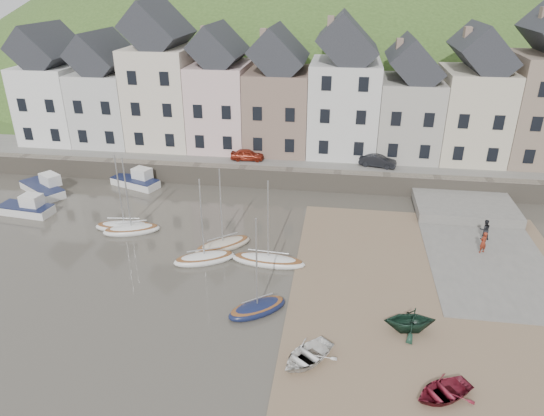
% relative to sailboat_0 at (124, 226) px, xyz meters
% --- Properties ---
extents(ground, '(160.00, 160.00, 0.00)m').
position_rel_sailboat_0_xyz_m(ground, '(11.69, -6.83, -0.26)').
color(ground, '#443F35').
rests_on(ground, ground).
extents(quay_land, '(90.00, 30.00, 1.50)m').
position_rel_sailboat_0_xyz_m(quay_land, '(11.69, 25.17, 0.49)').
color(quay_land, '#365020').
rests_on(quay_land, ground).
extents(quay_street, '(70.00, 7.00, 0.10)m').
position_rel_sailboat_0_xyz_m(quay_street, '(11.69, 13.67, 1.29)').
color(quay_street, slate).
rests_on(quay_street, quay_land).
extents(seawall, '(70.00, 1.20, 1.80)m').
position_rel_sailboat_0_xyz_m(seawall, '(11.69, 10.17, 0.64)').
color(seawall, slate).
rests_on(seawall, ground).
extents(beach, '(18.00, 26.00, 0.06)m').
position_rel_sailboat_0_xyz_m(beach, '(22.69, -6.83, -0.23)').
color(beach, '#7D654C').
rests_on(beach, ground).
extents(slipway, '(8.00, 18.00, 0.12)m').
position_rel_sailboat_0_xyz_m(slipway, '(26.69, 1.17, -0.20)').
color(slipway, slate).
rests_on(slipway, ground).
extents(hillside, '(134.40, 84.00, 84.00)m').
position_rel_sailboat_0_xyz_m(hillside, '(6.69, 53.17, -18.26)').
color(hillside, '#365020').
rests_on(hillside, ground).
extents(townhouse_terrace, '(61.05, 8.00, 13.93)m').
position_rel_sailboat_0_xyz_m(townhouse_terrace, '(13.45, 17.17, 7.06)').
color(townhouse_terrace, white).
rests_on(townhouse_terrace, quay_land).
extents(sailboat_0, '(4.67, 2.00, 6.32)m').
position_rel_sailboat_0_xyz_m(sailboat_0, '(0.00, 0.00, 0.00)').
color(sailboat_0, white).
rests_on(sailboat_0, ground).
extents(sailboat_1, '(4.53, 2.86, 6.32)m').
position_rel_sailboat_0_xyz_m(sailboat_1, '(0.78, -0.46, 0.00)').
color(sailboat_1, white).
rests_on(sailboat_1, ground).
extents(sailboat_2, '(4.32, 3.92, 6.32)m').
position_rel_sailboat_0_xyz_m(sailboat_2, '(8.25, -1.78, 0.00)').
color(sailboat_2, beige).
rests_on(sailboat_2, ground).
extents(sailboat_3, '(4.48, 3.12, 6.32)m').
position_rel_sailboat_0_xyz_m(sailboat_3, '(7.43, -3.77, 0.00)').
color(sailboat_3, white).
rests_on(sailboat_3, ground).
extents(sailboat_4, '(5.24, 1.88, 6.32)m').
position_rel_sailboat_0_xyz_m(sailboat_4, '(11.81, -3.40, -0.00)').
color(sailboat_4, white).
rests_on(sailboat_4, ground).
extents(sailboat_5, '(3.84, 3.45, 6.32)m').
position_rel_sailboat_0_xyz_m(sailboat_5, '(11.99, -8.78, 0.01)').
color(sailboat_5, '#131B3E').
rests_on(sailboat_5, ground).
extents(motorboat_0, '(5.44, 4.34, 1.70)m').
position_rel_sailboat_0_xyz_m(motorboat_0, '(-10.11, 5.75, 0.32)').
color(motorboat_0, white).
rests_on(motorboat_0, ground).
extents(motorboat_1, '(4.66, 2.22, 1.70)m').
position_rel_sailboat_0_xyz_m(motorboat_1, '(-9.04, 1.47, 0.32)').
color(motorboat_1, white).
rests_on(motorboat_1, ground).
extents(motorboat_2, '(4.96, 3.23, 1.70)m').
position_rel_sailboat_0_xyz_m(motorboat_2, '(-2.43, 8.49, 0.32)').
color(motorboat_2, white).
rests_on(motorboat_2, ground).
extents(rowboat_white, '(3.76, 3.92, 0.66)m').
position_rel_sailboat_0_xyz_m(rowboat_white, '(15.19, -12.48, 0.13)').
color(rowboat_white, white).
rests_on(rowboat_white, beach).
extents(rowboat_green, '(3.15, 2.83, 1.48)m').
position_rel_sailboat_0_xyz_m(rowboat_green, '(20.56, -9.31, 0.53)').
color(rowboat_green, '#163325').
rests_on(rowboat_green, beach).
extents(rowboat_red, '(3.60, 3.33, 0.61)m').
position_rel_sailboat_0_xyz_m(rowboat_red, '(21.62, -13.93, 0.10)').
color(rowboat_red, maroon).
rests_on(rowboat_red, beach).
extents(person_red, '(0.69, 0.63, 1.59)m').
position_rel_sailboat_0_xyz_m(person_red, '(26.53, 0.11, 0.65)').
color(person_red, maroon).
rests_on(person_red, slipway).
extents(person_dark, '(0.82, 0.67, 1.57)m').
position_rel_sailboat_0_xyz_m(person_dark, '(27.11, 2.16, 0.64)').
color(person_dark, black).
rests_on(person_dark, slipway).
extents(car_left, '(3.26, 1.45, 1.09)m').
position_rel_sailboat_0_xyz_m(car_left, '(7.28, 12.67, 1.88)').
color(car_left, maroon).
rests_on(car_left, quay_street).
extents(car_right, '(3.59, 1.93, 1.12)m').
position_rel_sailboat_0_xyz_m(car_right, '(19.73, 12.67, 1.90)').
color(car_right, black).
rests_on(car_right, quay_street).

